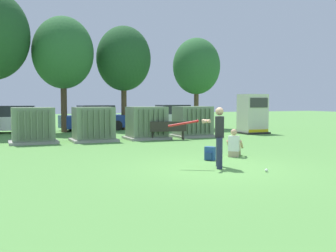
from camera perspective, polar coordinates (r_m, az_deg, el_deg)
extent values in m
plane|color=#5B9947|center=(11.51, 6.64, -6.02)|extent=(96.00, 96.00, 0.00)
cube|color=#9E9B93|center=(19.02, -18.76, -2.16)|extent=(2.10, 1.70, 0.12)
cube|color=gray|center=(18.96, -18.81, 0.27)|extent=(1.80, 1.40, 1.50)
cube|color=#63755B|center=(18.16, -20.63, 0.09)|extent=(0.06, 0.12, 1.27)
cube|color=#63755B|center=(18.18, -19.82, 0.11)|extent=(0.06, 0.12, 1.27)
cube|color=#63755B|center=(18.20, -19.02, 0.13)|extent=(0.06, 0.12, 1.27)
cube|color=#63755B|center=(18.22, -18.22, 0.15)|extent=(0.06, 0.12, 1.27)
cube|color=#63755B|center=(18.24, -17.43, 0.17)|extent=(0.06, 0.12, 1.27)
cube|color=#63755B|center=(18.27, -16.63, 0.19)|extent=(0.06, 0.12, 1.27)
cube|color=#9E9B93|center=(19.19, -10.62, -1.98)|extent=(2.10, 1.70, 0.12)
cube|color=gray|center=(19.13, -10.65, 0.43)|extent=(1.80, 1.40, 1.50)
cube|color=#63755B|center=(18.25, -12.08, 0.26)|extent=(0.06, 0.12, 1.27)
cube|color=#63755B|center=(18.30, -11.30, 0.28)|extent=(0.06, 0.12, 1.27)
cube|color=#63755B|center=(18.36, -10.52, 0.30)|extent=(0.06, 0.12, 1.27)
cube|color=#63755B|center=(18.42, -9.75, 0.32)|extent=(0.06, 0.12, 1.27)
cube|color=#63755B|center=(18.48, -8.98, 0.34)|extent=(0.06, 0.12, 1.27)
cube|color=#63755B|center=(18.54, -8.21, 0.36)|extent=(0.06, 0.12, 1.27)
cube|color=#9E9B93|center=(19.98, -3.08, -1.70)|extent=(2.10, 1.70, 0.12)
cube|color=gray|center=(19.92, -3.09, 0.62)|extent=(1.80, 1.40, 1.50)
cube|color=#63755B|center=(18.99, -4.10, 0.46)|extent=(0.06, 0.12, 1.27)
cube|color=#63755B|center=(19.08, -3.38, 0.48)|extent=(0.06, 0.12, 1.27)
cube|color=#63755B|center=(19.16, -2.66, 0.50)|extent=(0.06, 0.12, 1.27)
cube|color=#63755B|center=(19.26, -1.95, 0.52)|extent=(0.06, 0.12, 1.27)
cube|color=#63755B|center=(19.35, -1.25, 0.53)|extent=(0.06, 0.12, 1.27)
cube|color=#63755B|center=(19.45, -0.55, 0.55)|extent=(0.06, 0.12, 1.27)
cube|color=#9E9B93|center=(21.19, 3.54, -1.40)|extent=(2.10, 1.70, 0.12)
cube|color=gray|center=(21.13, 3.55, 0.79)|extent=(1.80, 1.40, 1.50)
cube|color=#63755B|center=(20.17, 2.91, 0.66)|extent=(0.06, 0.12, 1.27)
cube|color=#63755B|center=(20.28, 3.56, 0.67)|extent=(0.06, 0.12, 1.27)
cube|color=#63755B|center=(20.40, 4.20, 0.69)|extent=(0.06, 0.12, 1.27)
cube|color=#63755B|center=(20.52, 4.83, 0.70)|extent=(0.06, 0.12, 1.27)
cube|color=#63755B|center=(20.64, 5.45, 0.71)|extent=(0.06, 0.12, 1.27)
cube|color=#63755B|center=(20.76, 6.07, 0.73)|extent=(0.06, 0.12, 1.27)
cube|color=#262626|center=(23.77, 11.98, -0.94)|extent=(1.60, 1.40, 0.10)
cube|color=beige|center=(23.71, 12.02, 1.83)|extent=(1.40, 1.20, 2.20)
cube|color=#383838|center=(23.19, 12.93, 3.27)|extent=(1.19, 0.04, 0.55)
cube|color=yellow|center=(23.26, 12.87, -0.68)|extent=(1.33, 0.04, 0.16)
cube|color=#2D2823|center=(19.46, -0.05, -0.69)|extent=(1.84, 0.78, 0.05)
cube|color=#2D2823|center=(19.27, 0.05, 0.00)|extent=(1.77, 0.43, 0.44)
cylinder|color=#2D2823|center=(19.49, -2.33, -1.39)|extent=(0.06, 0.06, 0.42)
cylinder|color=#2D2823|center=(19.77, 2.05, -1.31)|extent=(0.06, 0.06, 0.42)
cylinder|color=#2D2823|center=(19.21, -2.21, -1.46)|extent=(0.06, 0.06, 0.42)
cylinder|color=#2D2823|center=(19.50, 2.24, -1.38)|extent=(0.06, 0.06, 0.42)
cylinder|color=#282D4C|center=(11.31, 7.42, -3.94)|extent=(0.16, 0.16, 0.88)
cylinder|color=#282D4C|center=(11.79, 7.30, -3.63)|extent=(0.16, 0.16, 0.88)
cube|color=#262628|center=(11.48, 7.39, -0.12)|extent=(0.40, 0.47, 0.60)
sphere|color=tan|center=(11.46, 7.40, 2.10)|extent=(0.23, 0.23, 0.23)
cylinder|color=tan|center=(11.36, 5.53, 0.67)|extent=(0.46, 0.43, 0.09)
cylinder|color=tan|center=(11.54, 5.51, 0.71)|extent=(0.17, 0.55, 0.09)
cylinder|color=red|center=(11.46, 2.12, 0.34)|extent=(0.78, 0.45, 0.21)
sphere|color=red|center=(11.45, 4.24, 0.70)|extent=(0.08, 0.08, 0.08)
sphere|color=white|center=(11.14, 13.92, -6.19)|extent=(0.09, 0.09, 0.09)
cube|color=tan|center=(13.85, 9.40, -3.97)|extent=(0.41, 0.41, 0.20)
cube|color=white|center=(13.81, 9.42, -2.49)|extent=(0.41, 0.41, 0.52)
sphere|color=tan|center=(13.77, 9.44, -0.88)|extent=(0.22, 0.22, 0.22)
cylinder|color=tan|center=(14.08, 9.17, -3.36)|extent=(0.40, 0.42, 0.13)
cylinder|color=tan|center=(14.29, 9.34, -3.23)|extent=(0.29, 0.30, 0.46)
cylinder|color=tan|center=(14.04, 9.98, -3.38)|extent=(0.40, 0.42, 0.13)
cylinder|color=tan|center=(14.26, 10.13, -3.26)|extent=(0.29, 0.30, 0.46)
cylinder|color=tan|center=(14.07, 8.66, -2.55)|extent=(0.34, 0.36, 0.32)
cylinder|color=tan|center=(13.99, 10.51, -2.61)|extent=(0.34, 0.36, 0.32)
cube|color=#264C8C|center=(12.95, 6.05, -3.94)|extent=(0.35, 0.38, 0.44)
cube|color=navy|center=(12.85, 5.81, -4.30)|extent=(0.18, 0.22, 0.22)
cylinder|color=#4C3828|center=(24.97, -14.69, 2.53)|extent=(0.37, 0.37, 2.97)
ellipsoid|color=#2D6633|center=(25.13, -14.82, 10.14)|extent=(3.65, 3.65, 4.34)
cylinder|color=brown|center=(26.35, -6.33, 2.59)|extent=(0.35, 0.35, 2.88)
ellipsoid|color=#235128|center=(26.49, -6.38, 9.60)|extent=(3.55, 3.55, 4.21)
cylinder|color=brown|center=(27.68, 4.07, 2.42)|extent=(0.33, 0.33, 2.65)
ellipsoid|color=#2D6633|center=(27.78, 4.10, 8.55)|extent=(3.26, 3.26, 3.87)
cube|color=silver|center=(25.59, -21.20, 0.40)|extent=(4.38, 2.20, 0.80)
cube|color=#262B33|center=(25.54, -20.90, 2.02)|extent=(2.28, 1.81, 0.64)
cylinder|color=black|center=(24.67, -18.34, -0.25)|extent=(0.66, 0.30, 0.64)
cylinder|color=black|center=(26.37, -18.21, -0.01)|extent=(0.66, 0.30, 0.64)
cube|color=navy|center=(26.24, -10.62, 0.67)|extent=(4.33, 2.06, 0.80)
cube|color=#262B33|center=(26.26, -10.32, 2.24)|extent=(2.23, 1.74, 0.64)
cylinder|color=black|center=(25.07, -12.85, -0.10)|extent=(0.66, 0.27, 0.64)
cylinder|color=black|center=(26.71, -13.83, 0.12)|extent=(0.66, 0.27, 0.64)
cylinder|color=black|center=(25.88, -7.29, 0.08)|extent=(0.66, 0.27, 0.64)
cylinder|color=black|center=(27.47, -8.56, 0.28)|extent=(0.66, 0.27, 0.64)
cube|color=silver|center=(28.49, 0.41, 0.96)|extent=(4.24, 1.81, 0.80)
cube|color=#262B33|center=(28.53, 0.69, 2.41)|extent=(2.14, 1.62, 0.64)
cylinder|color=black|center=(27.19, -1.30, 0.28)|extent=(0.65, 0.24, 0.64)
cylinder|color=black|center=(28.76, -2.66, 0.47)|extent=(0.65, 0.24, 0.64)
cylinder|color=black|center=(28.34, 3.53, 0.42)|extent=(0.65, 0.24, 0.64)
cylinder|color=black|center=(29.84, 1.98, 0.59)|extent=(0.65, 0.24, 0.64)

